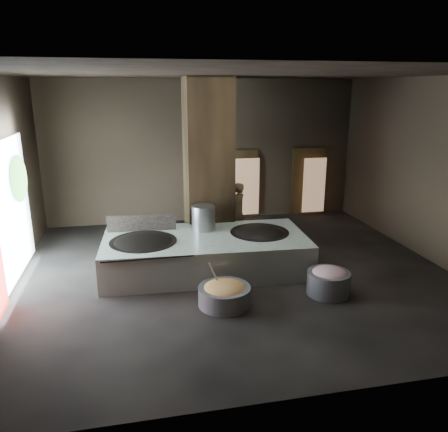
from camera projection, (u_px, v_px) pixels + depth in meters
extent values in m
cube|color=black|center=(235.00, 273.00, 10.43)|extent=(10.00, 9.00, 0.10)
cube|color=black|center=(237.00, 71.00, 9.13)|extent=(10.00, 9.00, 0.10)
cube|color=black|center=(203.00, 151.00, 14.06)|extent=(10.00, 0.10, 4.50)
cube|color=black|center=(318.00, 249.00, 5.51)|extent=(10.00, 0.10, 4.50)
cube|color=black|center=(435.00, 171.00, 10.77)|extent=(0.10, 9.00, 4.50)
cube|color=black|center=(208.00, 165.00, 11.51)|extent=(1.20, 1.20, 4.50)
cube|color=silver|center=(205.00, 253.00, 10.44)|extent=(4.90, 2.53, 0.83)
cube|color=black|center=(205.00, 237.00, 10.33)|extent=(4.68, 2.25, 0.03)
ellipsoid|color=black|center=(143.00, 245.00, 10.02)|extent=(1.51, 1.51, 0.42)
cylinder|color=black|center=(143.00, 242.00, 10.00)|extent=(1.54, 1.54, 0.05)
ellipsoid|color=black|center=(259.00, 235.00, 10.66)|extent=(1.40, 1.40, 0.40)
cylinder|color=black|center=(259.00, 233.00, 10.64)|extent=(1.43, 1.43, 0.05)
cylinder|color=gray|center=(203.00, 218.00, 10.77)|extent=(0.58, 0.58, 0.62)
cube|color=black|center=(142.00, 223.00, 10.69)|extent=(1.66, 0.15, 0.42)
imported|color=olive|center=(237.00, 211.00, 12.51)|extent=(0.71, 0.67, 1.64)
cylinder|color=gray|center=(224.00, 296.00, 8.77)|extent=(1.40, 1.40, 0.39)
ellipsoid|color=#A5A650|center=(224.00, 289.00, 8.72)|extent=(0.87, 0.87, 0.27)
cylinder|color=gray|center=(216.00, 277.00, 8.78)|extent=(0.34, 0.30, 0.75)
cylinder|color=gray|center=(328.00, 283.00, 9.23)|extent=(1.14, 1.14, 0.49)
ellipsoid|color=#BC7180|center=(329.00, 274.00, 9.17)|extent=(0.75, 0.75, 0.29)
cube|color=black|center=(240.00, 185.00, 14.52)|extent=(1.18, 0.08, 2.38)
cube|color=#8C6647|center=(247.00, 187.00, 14.52)|extent=(0.80, 0.04, 1.90)
cube|color=black|center=(308.00, 182.00, 14.99)|extent=(1.18, 0.08, 2.38)
cube|color=#8C6647|center=(314.00, 185.00, 14.76)|extent=(0.78, 0.04, 1.85)
cube|color=white|center=(5.00, 217.00, 9.18)|extent=(0.04, 4.20, 3.10)
ellipsoid|color=#194714|center=(19.00, 179.00, 10.07)|extent=(0.28, 1.10, 1.10)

